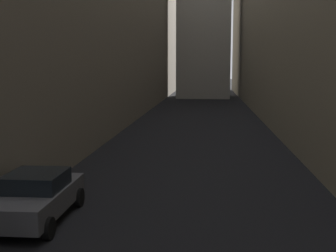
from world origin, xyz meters
The scene contains 2 objects.
ground_plane centered at (0.00, 48.00, 0.00)m, with size 264.00×264.00×0.00m, color black.
parked_car_left_far centered at (-4.40, 26.25, 0.77)m, with size 2.02×4.28×1.51m.
Camera 1 is at (0.85, 13.43, 4.74)m, focal length 47.48 mm.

